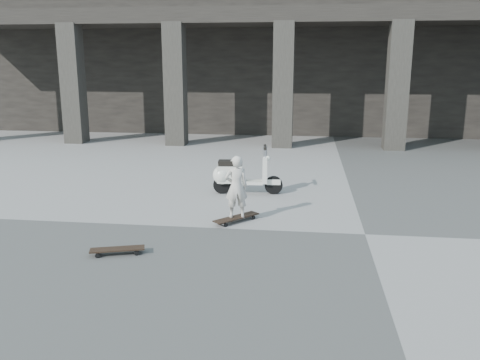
# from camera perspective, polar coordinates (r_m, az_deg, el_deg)

# --- Properties ---
(ground) EXTENTS (90.00, 90.00, 0.00)m
(ground) POSITION_cam_1_polar(r_m,az_deg,el_deg) (8.70, 13.87, -5.94)
(ground) COLOR #464744
(ground) RESTS_ON ground
(colonnade) EXTENTS (28.00, 8.82, 6.00)m
(colonnade) POSITION_cam_1_polar(r_m,az_deg,el_deg) (21.96, 10.38, 13.73)
(colonnade) COLOR black
(colonnade) RESTS_ON ground
(longboard) EXTENTS (0.78, 0.83, 0.09)m
(longboard) POSITION_cam_1_polar(r_m,az_deg,el_deg) (9.06, -0.41, -4.28)
(longboard) COLOR black
(longboard) RESTS_ON ground
(skateboard_spare) EXTENTS (0.82, 0.43, 0.09)m
(skateboard_spare) POSITION_cam_1_polar(r_m,az_deg,el_deg) (7.81, -13.61, -7.62)
(skateboard_spare) COLOR black
(skateboard_spare) RESTS_ON ground
(child) EXTENTS (0.46, 0.37, 1.11)m
(child) POSITION_cam_1_polar(r_m,az_deg,el_deg) (8.90, -0.41, -0.76)
(child) COLOR beige
(child) RESTS_ON longboard
(scooter) EXTENTS (1.50, 0.53, 1.05)m
(scooter) POSITION_cam_1_polar(r_m,az_deg,el_deg) (10.87, -0.48, 0.59)
(scooter) COLOR black
(scooter) RESTS_ON ground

